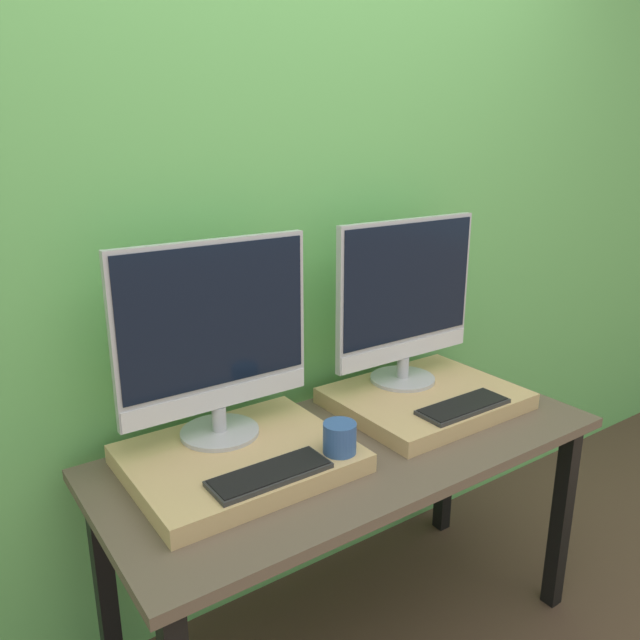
{
  "coord_description": "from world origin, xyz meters",
  "views": [
    {
      "loc": [
        -1.01,
        -0.94,
        1.56
      ],
      "look_at": [
        0.0,
        0.5,
        1.03
      ],
      "focal_mm": 35.0,
      "sensor_mm": 36.0,
      "label": 1
    }
  ],
  "objects_px": {
    "keyboard_left": "(270,474)",
    "keyboard_right": "(463,406)",
    "mug": "(340,438)",
    "monitor_right": "(406,298)",
    "monitor_left": "(215,336)"
  },
  "relations": [
    {
      "from": "keyboard_left",
      "to": "keyboard_right",
      "type": "bearing_deg",
      "value": 0.0
    },
    {
      "from": "mug",
      "to": "monitor_right",
      "type": "bearing_deg",
      "value": 30.05
    },
    {
      "from": "keyboard_left",
      "to": "monitor_right",
      "type": "distance_m",
      "value": 0.78
    },
    {
      "from": "mug",
      "to": "keyboard_right",
      "type": "bearing_deg",
      "value": 0.0
    },
    {
      "from": "monitor_right",
      "to": "keyboard_right",
      "type": "xyz_separation_m",
      "value": [
        0.0,
        -0.27,
        -0.28
      ]
    },
    {
      "from": "monitor_left",
      "to": "monitor_right",
      "type": "xyz_separation_m",
      "value": [
        0.68,
        0.0,
        0.0
      ]
    },
    {
      "from": "mug",
      "to": "monitor_right",
      "type": "distance_m",
      "value": 0.59
    },
    {
      "from": "monitor_right",
      "to": "keyboard_right",
      "type": "height_order",
      "value": "monitor_right"
    },
    {
      "from": "monitor_left",
      "to": "keyboard_right",
      "type": "relative_size",
      "value": 1.8
    },
    {
      "from": "keyboard_right",
      "to": "monitor_left",
      "type": "bearing_deg",
      "value": 158.27
    },
    {
      "from": "monitor_left",
      "to": "keyboard_left",
      "type": "bearing_deg",
      "value": -90.0
    },
    {
      "from": "monitor_right",
      "to": "keyboard_right",
      "type": "bearing_deg",
      "value": -90.0
    },
    {
      "from": "monitor_left",
      "to": "mug",
      "type": "relative_size",
      "value": 6.24
    },
    {
      "from": "keyboard_left",
      "to": "monitor_right",
      "type": "relative_size",
      "value": 0.56
    },
    {
      "from": "monitor_left",
      "to": "keyboard_right",
      "type": "bearing_deg",
      "value": -21.73
    }
  ]
}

